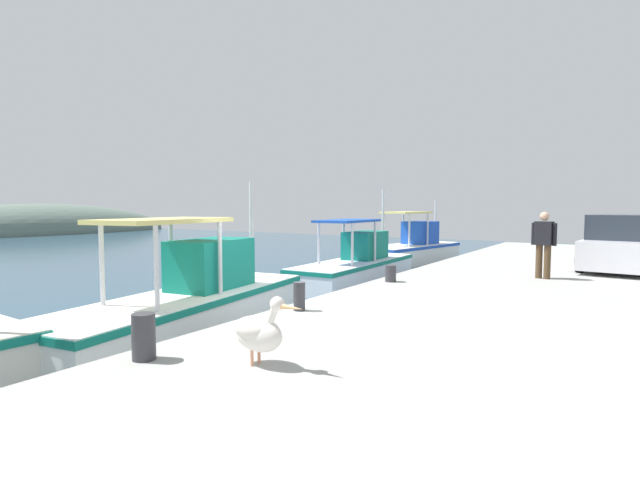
% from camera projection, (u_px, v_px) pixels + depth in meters
% --- Properties ---
extents(quay_pier, '(36.00, 10.00, 0.80)m').
position_uv_depth(quay_pier, '(603.00, 369.00, 6.61)').
color(quay_pier, '#9E9E99').
rests_on(quay_pier, ground).
extents(distant_hill_nearest, '(26.97, 8.27, 5.63)m').
position_uv_depth(distant_hill_nearest, '(42.00, 234.00, 45.88)').
color(distant_hill_nearest, '#596B60').
rests_on(distant_hill_nearest, ground).
extents(fishing_boat_third, '(6.55, 2.66, 3.18)m').
position_uv_depth(fishing_boat_third, '(190.00, 306.00, 9.47)').
color(fishing_boat_third, white).
rests_on(fishing_boat_third, ground).
extents(fishing_boat_fourth, '(6.29, 1.94, 3.20)m').
position_uv_depth(fishing_boat_fourth, '(356.00, 266.00, 16.45)').
color(fishing_boat_fourth, white).
rests_on(fishing_boat_fourth, ground).
extents(fishing_boat_fifth, '(5.92, 2.87, 2.84)m').
position_uv_depth(fishing_boat_fifth, '(413.00, 249.00, 22.39)').
color(fishing_boat_fifth, white).
rests_on(fishing_boat_fifth, ground).
extents(pelican, '(0.38, 0.95, 0.82)m').
position_uv_depth(pelican, '(258.00, 331.00, 5.51)').
color(pelican, tan).
rests_on(pelican, quay_pier).
extents(fisherman_standing, '(0.32, 0.60, 1.67)m').
position_uv_depth(fisherman_standing, '(544.00, 242.00, 12.08)').
color(fisherman_standing, '#4C3823').
rests_on(fisherman_standing, quay_pier).
extents(parked_car, '(4.24, 2.16, 1.57)m').
position_uv_depth(parked_car, '(622.00, 245.00, 13.69)').
color(parked_car, black).
rests_on(parked_car, quay_pier).
extents(mooring_bollard_nearest, '(0.27, 0.27, 0.55)m').
position_uv_depth(mooring_bollard_nearest, '(144.00, 337.00, 5.73)').
color(mooring_bollard_nearest, '#333338').
rests_on(mooring_bollard_nearest, quay_pier).
extents(mooring_bollard_second, '(0.21, 0.21, 0.50)m').
position_uv_depth(mooring_bollard_second, '(299.00, 296.00, 8.42)').
color(mooring_bollard_second, '#333338').
rests_on(mooring_bollard_second, quay_pier).
extents(mooring_bollard_third, '(0.26, 0.26, 0.40)m').
position_uv_depth(mooring_bollard_third, '(391.00, 273.00, 11.62)').
color(mooring_bollard_third, '#333338').
rests_on(mooring_bollard_third, quay_pier).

